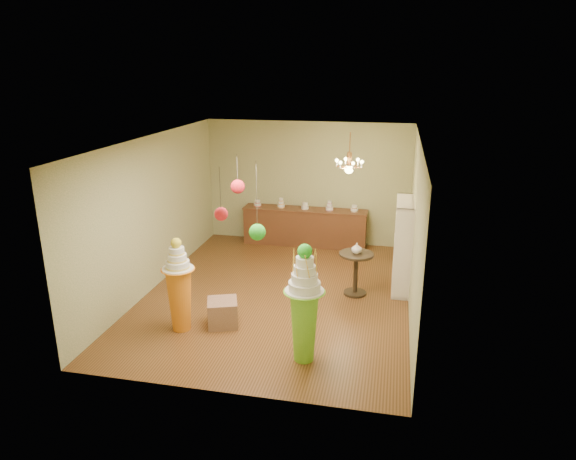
% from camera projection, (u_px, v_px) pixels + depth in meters
% --- Properties ---
extents(floor, '(6.50, 6.50, 0.00)m').
position_uv_depth(floor, '(278.00, 294.00, 10.03)').
color(floor, brown).
rests_on(floor, ground).
extents(ceiling, '(6.50, 6.50, 0.00)m').
position_uv_depth(ceiling, '(277.00, 140.00, 9.11)').
color(ceiling, white).
rests_on(ceiling, ground).
extents(wall_back, '(5.00, 0.04, 3.00)m').
position_uv_depth(wall_back, '(307.00, 183.00, 12.60)').
color(wall_back, tan).
rests_on(wall_back, ground).
extents(wall_front, '(5.00, 0.04, 3.00)m').
position_uv_depth(wall_front, '(219.00, 292.00, 6.54)').
color(wall_front, tan).
rests_on(wall_front, ground).
extents(wall_left, '(0.04, 6.50, 3.00)m').
position_uv_depth(wall_left, '(153.00, 213.00, 10.07)').
color(wall_left, tan).
rests_on(wall_left, ground).
extents(wall_right, '(0.04, 6.50, 3.00)m').
position_uv_depth(wall_right, '(415.00, 229.00, 9.08)').
color(wall_right, tan).
rests_on(wall_right, ground).
extents(pedestal_green, '(0.59, 0.59, 1.86)m').
position_uv_depth(pedestal_green, '(304.00, 311.00, 7.55)').
color(pedestal_green, '#70C12A').
rests_on(pedestal_green, floor).
extents(pedestal_orange, '(0.57, 0.57, 1.62)m').
position_uv_depth(pedestal_orange, '(179.00, 292.00, 8.49)').
color(pedestal_orange, orange).
rests_on(pedestal_orange, floor).
extents(burlap_riser, '(0.64, 0.64, 0.45)m').
position_uv_depth(burlap_riser, '(223.00, 313.00, 8.77)').
color(burlap_riser, '#825D47').
rests_on(burlap_riser, floor).
extents(sideboard, '(3.04, 0.54, 1.16)m').
position_uv_depth(sideboard, '(305.00, 226.00, 12.65)').
color(sideboard, '#562F1B').
rests_on(sideboard, floor).
extents(shelving_unit, '(0.33, 1.20, 1.80)m').
position_uv_depth(shelving_unit, '(403.00, 245.00, 10.04)').
color(shelving_unit, silver).
rests_on(shelving_unit, floor).
extents(round_table, '(0.68, 0.68, 0.85)m').
position_uv_depth(round_table, '(356.00, 268.00, 9.86)').
color(round_table, black).
rests_on(round_table, floor).
extents(vase, '(0.21, 0.21, 0.21)m').
position_uv_depth(vase, '(357.00, 248.00, 9.74)').
color(vase, silver).
rests_on(vase, round_table).
extents(pom_red_left, '(0.22, 0.22, 0.61)m').
position_uv_depth(pom_red_left, '(238.00, 187.00, 7.82)').
color(pom_red_left, '#423B2F').
rests_on(pom_red_left, ceiling).
extents(pom_green_mid, '(0.24, 0.24, 1.17)m').
position_uv_depth(pom_green_mid, '(257.00, 232.00, 7.44)').
color(pom_green_mid, '#423B2F').
rests_on(pom_green_mid, ceiling).
extents(pom_red_right, '(0.19, 0.19, 0.74)m').
position_uv_depth(pom_red_right, '(221.00, 214.00, 6.90)').
color(pom_red_right, '#423B2F').
rests_on(pom_red_right, ceiling).
extents(chandelier, '(0.67, 0.67, 0.85)m').
position_uv_depth(chandelier, '(349.00, 167.00, 10.37)').
color(chandelier, '#D18249').
rests_on(chandelier, ceiling).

